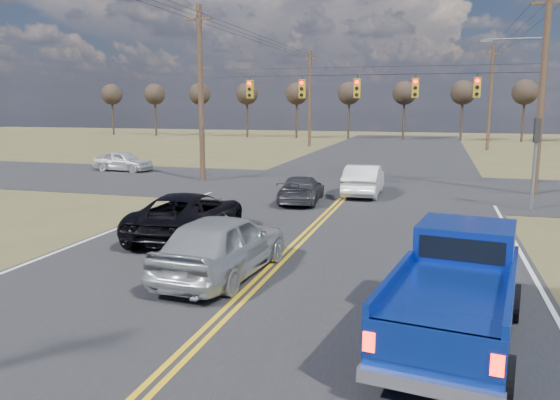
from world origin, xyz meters
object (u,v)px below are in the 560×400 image
(silver_suv, at_px, (223,244))
(black_suv, at_px, (188,215))
(white_car_queue, at_px, (364,180))
(dgrey_car_queue, at_px, (301,189))
(pickup_truck, at_px, (456,292))
(cross_car_west, at_px, (123,161))

(silver_suv, bearing_deg, black_suv, -49.08)
(white_car_queue, xyz_separation_m, dgrey_car_queue, (-2.49, -2.87, -0.15))
(pickup_truck, bearing_deg, white_car_queue, 111.73)
(silver_suv, height_order, black_suv, silver_suv)
(pickup_truck, relative_size, white_car_queue, 1.24)
(black_suv, height_order, cross_car_west, black_suv)
(black_suv, relative_size, dgrey_car_queue, 1.31)
(silver_suv, xyz_separation_m, cross_car_west, (-15.07, 19.45, -0.16))
(pickup_truck, height_order, dgrey_car_queue, pickup_truck)
(pickup_truck, bearing_deg, silver_suv, 164.33)
(pickup_truck, relative_size, black_suv, 1.03)
(pickup_truck, distance_m, white_car_queue, 17.11)
(pickup_truck, xyz_separation_m, dgrey_car_queue, (-6.37, 13.80, -0.39))
(silver_suv, relative_size, dgrey_car_queue, 1.18)
(pickup_truck, relative_size, silver_suv, 1.15)
(white_car_queue, relative_size, cross_car_west, 1.14)
(pickup_truck, distance_m, black_suv, 10.54)
(dgrey_car_queue, bearing_deg, cross_car_west, -34.03)
(dgrey_car_queue, distance_m, cross_car_west, 16.63)
(pickup_truck, bearing_deg, dgrey_car_queue, 123.41)
(cross_car_west, bearing_deg, black_suv, -136.83)
(black_suv, distance_m, white_car_queue, 11.37)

